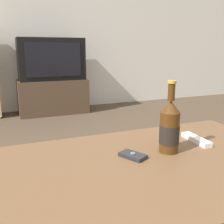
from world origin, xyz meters
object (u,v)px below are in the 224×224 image
object	(u,v)px
television	(51,59)
beer_bottle	(170,127)
cell_phone	(133,156)
tv_stand	(53,96)
remote_control	(196,139)

from	to	relation	value
television	beer_bottle	bearing A→B (deg)	-90.37
television	cell_phone	world-z (taller)	television
beer_bottle	cell_phone	bearing A→B (deg)	179.33
television	cell_phone	xyz separation A→B (m)	(-0.17, -2.67, -0.25)
tv_stand	cell_phone	world-z (taller)	cell_phone
television	remote_control	bearing A→B (deg)	-86.62
television	beer_bottle	world-z (taller)	television
cell_phone	television	bearing A→B (deg)	59.25
tv_stand	remote_control	bearing A→B (deg)	-86.62
beer_bottle	cell_phone	xyz separation A→B (m)	(-0.15, 0.00, -0.09)
cell_phone	remote_control	distance (m)	0.33
tv_stand	cell_phone	bearing A→B (deg)	-93.63
beer_bottle	remote_control	distance (m)	0.20
tv_stand	remote_control	world-z (taller)	remote_control
beer_bottle	cell_phone	world-z (taller)	beer_bottle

